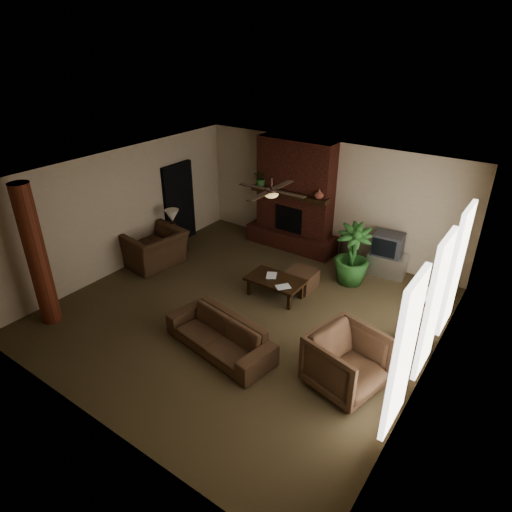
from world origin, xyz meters
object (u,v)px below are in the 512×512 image
Objects in this scene: armchair_left at (154,243)px; lamp_left at (172,217)px; sofa at (220,330)px; side_table_left at (175,243)px; coffee_table at (275,281)px; tv_stand at (387,264)px; ottoman at (301,279)px; log_column at (37,256)px; side_table_right at (415,334)px; armchair_right at (347,360)px; floor_vase at (347,247)px; floor_plant at (351,267)px; lamp_right at (422,301)px.

lamp_left is at bearing -172.09° from armchair_left.
sofa is 4.07m from side_table_left.
coffee_table is 2.81m from tv_stand.
lamp_left reaches higher than ottoman.
log_column is 5.09× the size of side_table_right.
coffee_table is 0.72m from ottoman.
armchair_right reaches higher than sofa.
floor_vase is 1.18× the size of lamp_left.
armchair_left is 4.64m from floor_plant.
tv_stand is 0.61× the size of floor_plant.
side_table_left is (-3.78, -1.99, -0.16)m from floor_vase.
side_table_left and side_table_right have the same top height.
sofa reaches higher than side_table_right.
side_table_right is (6.10, 3.26, -1.12)m from log_column.
side_table_left is (-4.25, -1.20, -0.11)m from floor_plant.
floor_plant is 4.45m from lamp_left.
floor_plant is (4.22, 1.92, -0.19)m from armchair_left.
floor_vase is at bearing 75.57° from coffee_table.
lamp_right reaches higher than armchair_right.
armchair_left reaches higher than coffee_table.
floor_plant reaches higher than tv_stand.
lamp_left is at bearing 178.03° from side_table_right.
armchair_left reaches higher than side_table_right.
floor_vase is at bearing 28.47° from lamp_left.
log_column is at bearing -124.08° from floor_vase.
side_table_left is at bearing 177.23° from lamp_right.
side_table_right is at bearing -6.64° from armchair_right.
sofa is 2.25m from armchair_right.
armchair_right is at bearing -47.24° from ottoman.
sofa is 1.51× the size of floor_plant.
tv_stand is at bearing 81.04° from sofa.
sofa is 3.82× the size of side_table_left.
side_table_right is at bearing -37.43° from floor_plant.
coffee_table is at bearing -112.76° from ottoman.
armchair_left is at bearing 90.48° from log_column.
coffee_table is 2.00× the size of ottoman.
sofa reaches higher than side_table_left.
sofa is 3.23× the size of lamp_right.
side_table_left is (-0.06, 3.52, -1.12)m from log_column.
coffee_table is at bearing -4.24° from lamp_left.
tv_stand is (1.45, 4.35, -0.16)m from sofa.
ottoman is at bearing -133.07° from floor_plant.
armchair_right is at bearing -18.80° from side_table_left.
lamp_left is (-0.03, 3.47, -0.40)m from log_column.
floor_plant is 2.14× the size of lamp_left.
tv_stand is 5.21m from side_table_left.
armchair_left reaches higher than sofa.
sofa is 1.96× the size of armchair_right.
armchair_right reaches higher than ottoman.
coffee_table is 1.85× the size of lamp_right.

